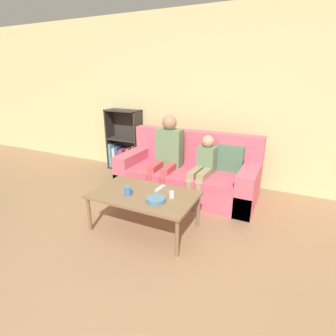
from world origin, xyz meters
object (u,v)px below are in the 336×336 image
(person_adult, at_px, (168,150))
(cup_near, at_px, (128,191))
(bookshelf, at_px, (125,148))
(tv_remote_0, at_px, (160,188))
(snack_bowl, at_px, (156,200))
(tv_remote_1, at_px, (172,195))
(couch, at_px, (188,175))
(coffee_table, at_px, (144,197))
(person_child, at_px, (203,166))

(person_adult, relative_size, cup_near, 11.75)
(bookshelf, bearing_deg, person_adult, -27.10)
(cup_near, distance_m, tv_remote_0, 0.38)
(bookshelf, xyz_separation_m, cup_near, (1.22, -1.73, 0.08))
(bookshelf, xyz_separation_m, snack_bowl, (1.57, -1.74, 0.06))
(person_adult, distance_m, tv_remote_1, 1.09)
(couch, bearing_deg, coffee_table, -94.82)
(cup_near, height_order, tv_remote_0, cup_near)
(couch, height_order, tv_remote_1, couch)
(bookshelf, distance_m, person_adult, 1.32)
(cup_near, bearing_deg, tv_remote_1, 24.35)
(cup_near, bearing_deg, bookshelf, 125.22)
(couch, distance_m, tv_remote_0, 0.95)
(couch, height_order, person_child, person_child)
(coffee_table, relative_size, person_child, 1.28)
(tv_remote_1, height_order, snack_bowl, snack_bowl)
(person_adult, xyz_separation_m, cup_near, (0.07, -1.14, -0.16))
(cup_near, distance_m, snack_bowl, 0.35)
(cup_near, xyz_separation_m, snack_bowl, (0.35, -0.01, -0.03))
(person_child, relative_size, snack_bowl, 4.51)
(coffee_table, bearing_deg, person_adult, 101.20)
(person_child, xyz_separation_m, cup_near, (-0.49, -1.09, -0.02))
(couch, bearing_deg, tv_remote_1, -78.80)
(tv_remote_0, bearing_deg, couch, 94.84)
(bookshelf, distance_m, coffee_table, 2.12)
(tv_remote_1, distance_m, snack_bowl, 0.22)
(person_adult, bearing_deg, coffee_table, -80.36)
(couch, xyz_separation_m, coffee_table, (-0.09, -1.12, 0.11))
(bookshelf, distance_m, tv_remote_1, 2.26)
(couch, height_order, tv_remote_0, couch)
(couch, bearing_deg, person_child, -26.58)
(tv_remote_1, relative_size, snack_bowl, 0.87)
(tv_remote_0, height_order, tv_remote_1, same)
(cup_near, relative_size, tv_remote_1, 0.55)
(person_adult, xyz_separation_m, tv_remote_0, (0.31, -0.85, -0.20))
(tv_remote_1, bearing_deg, couch, 75.60)
(bookshelf, height_order, cup_near, bookshelf)
(bookshelf, relative_size, coffee_table, 0.95)
(bookshelf, bearing_deg, coffee_table, -50.13)
(coffee_table, xyz_separation_m, snack_bowl, (0.21, -0.11, 0.06))
(cup_near, bearing_deg, couch, 79.37)
(snack_bowl, bearing_deg, cup_near, 178.87)
(couch, xyz_separation_m, cup_near, (-0.23, -1.22, 0.20))
(person_adult, bearing_deg, person_child, -6.48)
(couch, relative_size, tv_remote_0, 11.46)
(cup_near, bearing_deg, person_adult, 93.49)
(cup_near, relative_size, snack_bowl, 0.48)
(person_adult, height_order, tv_remote_1, person_adult)
(person_adult, distance_m, cup_near, 1.15)
(cup_near, distance_m, tv_remote_1, 0.48)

